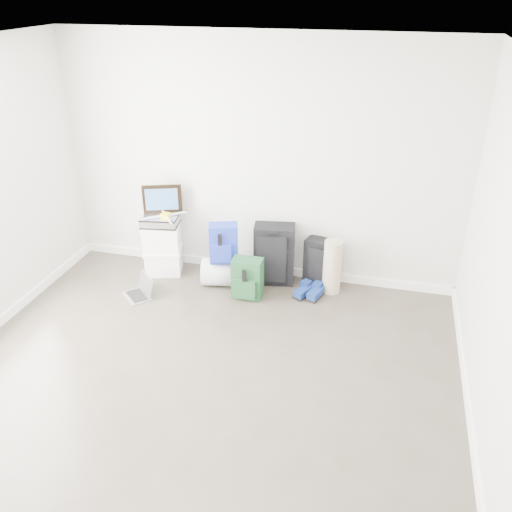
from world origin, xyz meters
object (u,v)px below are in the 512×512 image
(boxes_stack, at_px, (163,249))
(carry_on, at_px, (321,263))
(briefcase, at_px, (160,220))
(large_suitcase, at_px, (274,254))
(laptop, at_px, (140,291))
(duffel_bag, at_px, (225,272))

(boxes_stack, height_order, carry_on, boxes_stack)
(briefcase, height_order, large_suitcase, briefcase)
(boxes_stack, xyz_separation_m, briefcase, (0.00, 0.00, 0.36))
(briefcase, distance_m, large_suitcase, 1.36)
(boxes_stack, distance_m, laptop, 0.64)
(boxes_stack, distance_m, large_suitcase, 1.32)
(boxes_stack, bearing_deg, large_suitcase, -11.02)
(briefcase, xyz_separation_m, laptop, (-0.04, -0.58, -0.61))
(briefcase, relative_size, laptop, 1.00)
(boxes_stack, height_order, large_suitcase, large_suitcase)
(boxes_stack, distance_m, duffel_bag, 0.82)
(duffel_bag, distance_m, large_suitcase, 0.59)
(boxes_stack, bearing_deg, laptop, -109.13)
(carry_on, bearing_deg, boxes_stack, -158.47)
(large_suitcase, relative_size, carry_on, 1.26)
(briefcase, xyz_separation_m, carry_on, (1.84, 0.17, -0.39))
(duffel_bag, height_order, large_suitcase, large_suitcase)
(carry_on, bearing_deg, laptop, -141.90)
(large_suitcase, xyz_separation_m, laptop, (-1.35, -0.69, -0.29))
(briefcase, relative_size, large_suitcase, 0.58)
(briefcase, bearing_deg, large_suitcase, -4.60)
(large_suitcase, relative_size, laptop, 1.72)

